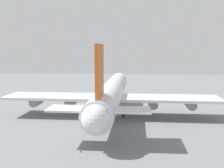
{
  "coord_description": "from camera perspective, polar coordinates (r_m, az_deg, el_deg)",
  "views": [
    {
      "loc": [
        -71.69,
        -6.84,
        17.62
      ],
      "look_at": [
        0.0,
        0.0,
        8.47
      ],
      "focal_mm": 42.2,
      "sensor_mm": 36.0,
      "label": 1
    }
  ],
  "objects": [
    {
      "name": "cargo_airplane",
      "position": [
        72.64,
        -0.02,
        -1.97
      ],
      "size": [
        62.88,
        56.99,
        18.83
      ],
      "color": "silver",
      "rests_on": "ground_plane"
    },
    {
      "name": "ground_plane",
      "position": [
        74.15,
        -0.0,
        -6.51
      ],
      "size": [
        251.53,
        251.53,
        0.0
      ],
      "primitive_type": "plane",
      "color": "slate"
    },
    {
      "name": "safety_cone_nose",
      "position": [
        101.52,
        3.76,
        -2.6
      ],
      "size": [
        0.42,
        0.42,
        0.6
      ],
      "primitive_type": "cone",
      "color": "orange",
      "rests_on": "ground_plane"
    },
    {
      "name": "safety_cone_tail",
      "position": [
        47.72,
        -6.92,
        -14.04
      ],
      "size": [
        0.48,
        0.48,
        0.69
      ],
      "primitive_type": "cone",
      "color": "orange",
      "rests_on": "ground_plane"
    }
  ]
}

